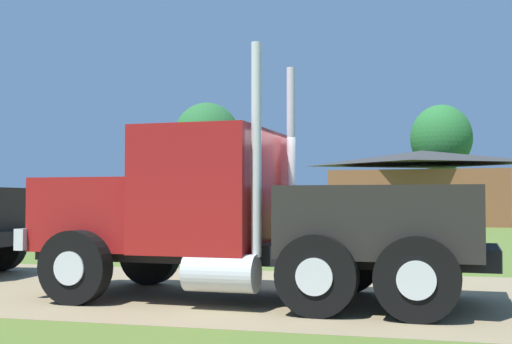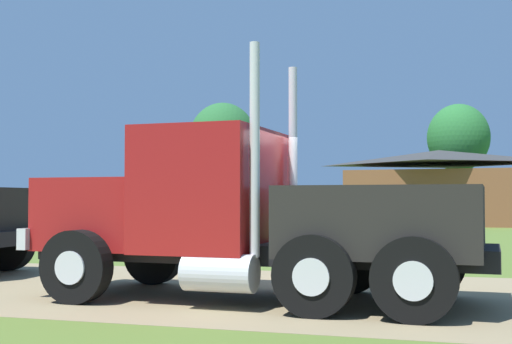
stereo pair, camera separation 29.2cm
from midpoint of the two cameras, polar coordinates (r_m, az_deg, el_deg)
The scene contains 6 objects.
ground_plane at distance 11.12m, azimuth 1.13°, elevation -10.01°, with size 200.00×200.00×0.00m, color #556E2A.
dirt_track at distance 11.12m, azimuth 1.13°, elevation -9.99°, with size 120.00×6.33×0.01m, color #8E7D5A.
truck_foreground_white at distance 10.29m, azimuth -1.42°, elevation -3.77°, with size 6.91×2.97×3.64m.
shed_building at distance 41.61m, azimuth 13.50°, elevation -1.35°, with size 10.82×8.44×4.35m.
tree_left at distance 49.21m, azimuth -4.27°, elevation 2.64°, with size 4.87×4.87×8.37m.
tree_mid at distance 48.51m, azimuth 14.97°, elevation 2.69°, with size 4.16×4.16×7.92m.
Camera 1 is at (2.48, -10.74, 1.51)m, focal length 48.15 mm.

